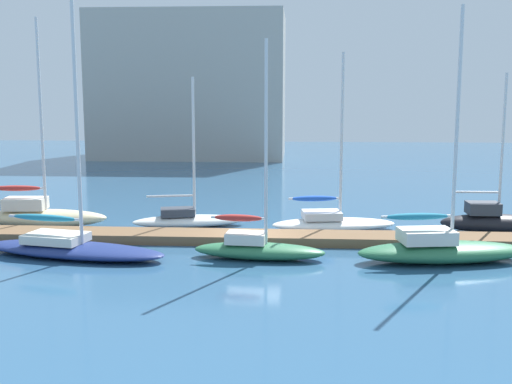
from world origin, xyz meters
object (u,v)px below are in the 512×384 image
sailboat_2 (188,218)px  sailboat_3 (257,246)px  sailboat_6 (492,220)px  sailboat_4 (332,221)px  sailboat_5 (440,248)px  sailboat_1 (71,245)px  sailboat_0 (37,214)px  harbor_building_distant (191,86)px

sailboat_2 → sailboat_3: bearing=-69.5°
sailboat_3 → sailboat_6: 12.53m
sailboat_4 → sailboat_5: 7.03m
sailboat_4 → sailboat_5: (4.03, -5.76, 0.12)m
sailboat_2 → sailboat_6: bearing=-13.3°
sailboat_2 → sailboat_6: (15.01, -0.27, 0.15)m
sailboat_1 → sailboat_2: sailboat_1 is taller
sailboat_0 → sailboat_3: size_ratio=1.17×
sailboat_2 → sailboat_5: 12.83m
sailboat_1 → sailboat_4: bearing=39.7°
sailboat_0 → sailboat_6: size_ratio=1.35×
sailboat_5 → sailboat_1: bearing=171.7°
sailboat_0 → sailboat_1: bearing=-60.9°
sailboat_3 → sailboat_6: bearing=32.6°
sailboat_2 → sailboat_5: size_ratio=0.75×
sailboat_4 → sailboat_1: bearing=-160.3°
sailboat_0 → sailboat_2: bearing=-0.2°
sailboat_4 → harbor_building_distant: bearing=101.6°
harbor_building_distant → sailboat_6: bearing=-60.3°
sailboat_0 → sailboat_6: bearing=-3.7°
sailboat_3 → sailboat_6: size_ratio=1.15×
sailboat_3 → harbor_building_distant: 43.60m
sailboat_3 → sailboat_5: bearing=4.9°
sailboat_1 → sailboat_0: bearing=135.5°
sailboat_0 → sailboat_3: (11.48, -5.49, -0.12)m
sailboat_3 → sailboat_6: (11.11, 5.79, 0.06)m
sailboat_5 → sailboat_2: bearing=143.1°
sailboat_1 → sailboat_5: bearing=12.2°
sailboat_3 → harbor_building_distant: harbor_building_distant is taller
sailboat_5 → harbor_building_distant: 45.80m
sailboat_0 → sailboat_5: sailboat_0 is taller
sailboat_1 → harbor_building_distant: 42.69m
sailboat_1 → sailboat_3: (7.76, 0.11, 0.04)m
sailboat_4 → harbor_building_distant: harbor_building_distant is taller
sailboat_2 → sailboat_6: 15.02m
sailboat_4 → sailboat_0: bearing=172.9°
sailboat_6 → sailboat_4: bearing=-180.0°
sailboat_4 → sailboat_6: size_ratio=1.13×
sailboat_0 → sailboat_6: (22.59, 0.31, -0.07)m
harbor_building_distant → sailboat_2: bearing=-81.0°
sailboat_1 → sailboat_2: bearing=69.9°
sailboat_2 → harbor_building_distant: 37.03m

